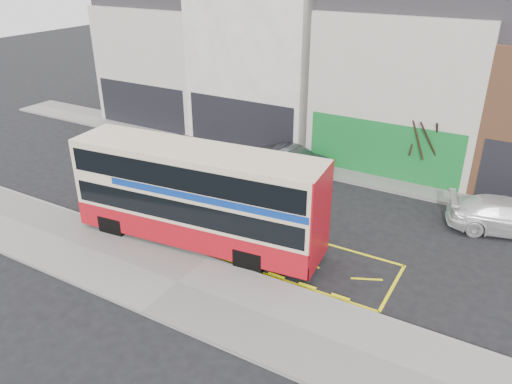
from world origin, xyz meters
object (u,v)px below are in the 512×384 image
Objects in this scene: double_decker_bus at (198,195)px; car_silver at (188,147)px; street_tree_left at (128,60)px; car_white at (509,216)px; bus_stop_post at (129,199)px; car_grey at (294,159)px; street_tree_right at (427,127)px.

double_decker_bus reaches higher than car_silver.
car_silver is at bearing -26.34° from street_tree_left.
double_decker_bus is 2.10× the size of car_white.
bus_stop_post is (-2.90, -1.00, -0.46)m from double_decker_bus.
bus_stop_post is 0.70× the size of car_silver.
car_grey is at bearing -10.51° from street_tree_left.
double_decker_bus is at bearing -121.82° from street_tree_right.
car_silver is 0.90× the size of car_grey.
street_tree_right is at bearing -2.72° from street_tree_left.
bus_stop_post is 0.52× the size of car_white.
double_decker_bus is 18.73m from street_tree_left.
double_decker_bus is 13.65m from car_white.
street_tree_left is 21.16m from street_tree_right.
car_white is (11.24, -1.38, 0.05)m from car_grey.
street_tree_left is at bearing 135.16° from double_decker_bus.
car_silver is (-6.47, 7.70, -1.59)m from double_decker_bus.
bus_stop_post is 15.14m from street_tree_right.
bus_stop_post is at bearing -129.21° from street_tree_right.
car_grey is at bearing 67.61° from car_white.
double_decker_bus is at bearing 108.70° from car_white.
car_white is 26.30m from street_tree_left.
car_white is at bearing -77.72° from car_silver.
car_silver is at bearing -167.23° from street_tree_right.
car_silver is (-3.56, 8.71, -1.13)m from bus_stop_post.
street_tree_right reaches higher than car_silver.
car_white reaches higher than car_silver.
street_tree_left is at bearing 65.63° from car_white.
car_silver is at bearing 96.11° from car_grey.
double_decker_bus is 2.86× the size of car_silver.
street_tree_left is (-11.58, 12.68, 2.59)m from bus_stop_post.
car_grey is 15.18m from street_tree_left.
street_tree_left is (-8.02, 3.97, 3.72)m from car_silver.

